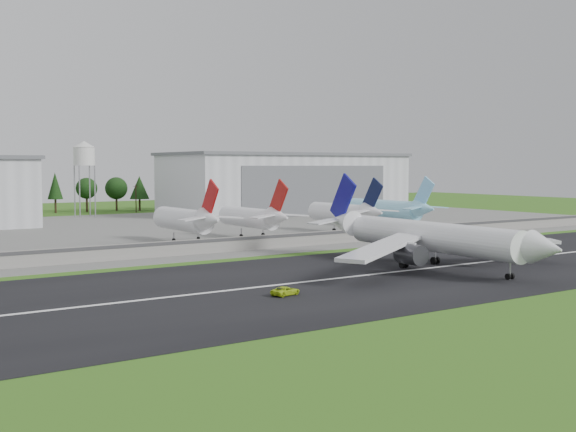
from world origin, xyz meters
TOP-DOWN VIEW (x-y plane):
  - ground at (0.00, 0.00)m, footprint 600.00×600.00m
  - runway at (0.00, 10.00)m, footprint 320.00×60.00m
  - runway_centerline at (0.00, 10.00)m, footprint 220.00×1.00m
  - apron at (0.00, 120.00)m, footprint 320.00×150.00m
  - blast_fence at (0.00, 54.99)m, footprint 240.00×0.61m
  - hangar_east at (75.00, 164.92)m, footprint 102.00×47.00m
  - water_tower at (-5.00, 185.00)m, footprint 8.40×8.40m
  - utility_poles at (0.00, 200.00)m, footprint 230.00×3.00m
  - treeline at (0.00, 215.00)m, footprint 320.00×16.00m
  - main_airliner at (4.67, 9.56)m, footprint 57.22×59.21m
  - ground_vehicle at (-35.39, 1.33)m, footprint 5.35×3.37m
  - parked_jet_red_a at (-14.47, 76.57)m, footprint 7.36×31.29m
  - parked_jet_red_b at (5.42, 76.54)m, footprint 7.36×31.29m
  - parked_jet_navy at (37.13, 76.55)m, footprint 7.36×31.29m
  - parked_jet_skyblue at (59.28, 81.58)m, footprint 7.36×37.29m

SIDE VIEW (x-z plane):
  - ground at x=0.00m, z-range 0.00..0.00m
  - utility_poles at x=0.00m, z-range -6.00..6.00m
  - treeline at x=0.00m, z-range -11.00..11.00m
  - runway at x=0.00m, z-range 0.00..0.10m
  - apron at x=0.00m, z-range 0.00..0.10m
  - runway_centerline at x=0.00m, z-range 0.10..0.12m
  - ground_vehicle at x=-35.39m, z-range 0.10..1.48m
  - blast_fence at x=0.00m, z-range 0.06..3.56m
  - main_airliner at x=4.67m, z-range -4.19..13.98m
  - parked_jet_red_b at x=5.42m, z-range -2.23..14.30m
  - parked_jet_navy at x=37.13m, z-range -2.19..14.45m
  - parked_jet_skyblue at x=59.28m, z-range -2.16..14.63m
  - parked_jet_red_a at x=-14.47m, z-range -2.13..14.62m
  - hangar_east at x=75.00m, z-range 0.03..25.23m
  - water_tower at x=-5.00m, z-range 9.85..39.25m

